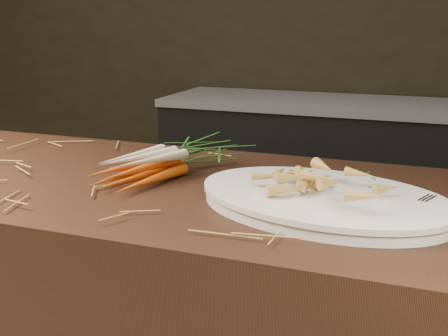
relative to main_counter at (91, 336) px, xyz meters
The scene contains 7 objects.
main_counter is the anchor object (origin of this frame).
back_counter 1.90m from the main_counter, 80.93° to the left, with size 1.82×0.62×0.84m.
straw_bedding 0.46m from the main_counter, 90.00° to the left, with size 1.40×0.60×0.02m, color olive, non-canonical shape.
root_veg_bunch 0.54m from the main_counter, 19.69° to the left, with size 0.25×0.45×0.08m.
serving_platter 0.77m from the main_counter, ahead, with size 0.51×0.34×0.03m, color white, non-canonical shape.
roasted_veg_heap 0.79m from the main_counter, ahead, with size 0.25×0.18×0.06m, color #B9883C, non-canonical shape.
serving_fork 0.92m from the main_counter, ahead, with size 0.02×0.19×0.00m, color silver.
Camera 1 is at (0.80, -0.81, 1.27)m, focal length 45.00 mm.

